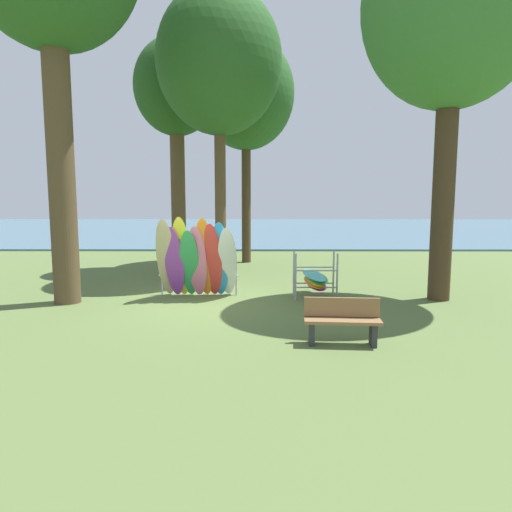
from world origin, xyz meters
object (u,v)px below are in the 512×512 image
tree_far_right_back (246,95)px  board_storage_rack (315,279)px  tree_foreground_right (453,6)px  tree_far_left_back (176,92)px  park_bench (342,320)px  leaning_board_pile (197,260)px  tree_mid_behind (219,62)px

tree_far_right_back → board_storage_rack: bearing=-73.9°
tree_foreground_right → tree_far_left_back: tree_foreground_right is taller
tree_far_left_back → tree_far_right_back: 3.16m
board_storage_rack → park_bench: (0.00, -3.98, -0.07)m
tree_far_left_back → leaning_board_pile: 7.77m
park_bench → tree_foreground_right: bearing=49.3°
tree_mid_behind → leaning_board_pile: (-0.37, -3.45, -6.12)m
tree_far_right_back → board_storage_rack: tree_far_right_back is taller
tree_foreground_right → leaning_board_pile: (-6.50, 0.22, -6.41)m
board_storage_rack → park_bench: board_storage_rack is taller
tree_far_left_back → board_storage_rack: size_ratio=4.03×
tree_far_right_back → leaning_board_pile: (-1.16, -7.08, -5.90)m
board_storage_rack → tree_foreground_right: bearing=-3.0°
tree_mid_behind → board_storage_rack: tree_mid_behind is taller
tree_mid_behind → tree_far_right_back: (0.79, 3.62, -0.23)m
tree_far_left_back → tree_mid_behind: bearing=-45.3°
tree_far_left_back → leaning_board_pile: tree_far_left_back is taller
tree_mid_behind → tree_far_left_back: 2.55m
tree_foreground_right → park_bench: (-3.28, -3.81, -6.98)m
tree_foreground_right → tree_far_right_back: (-5.34, 7.30, -0.51)m
tree_far_left_back → tree_far_right_back: size_ratio=0.93×
tree_far_right_back → board_storage_rack: 9.80m
leaning_board_pile → park_bench: bearing=-51.4°
tree_mid_behind → tree_far_right_back: bearing=77.7°
park_bench → board_storage_rack: bearing=90.1°
tree_foreground_right → park_bench: tree_foreground_right is taller
leaning_board_pile → board_storage_rack: leaning_board_pile is taller
tree_foreground_right → board_storage_rack: size_ratio=4.74×
tree_foreground_right → tree_far_left_back: size_ratio=1.18×
tree_foreground_right → tree_far_right_back: bearing=126.2°
tree_foreground_right → tree_far_left_back: (-7.88, 5.45, -0.82)m
tree_far_right_back → park_bench: tree_far_right_back is taller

